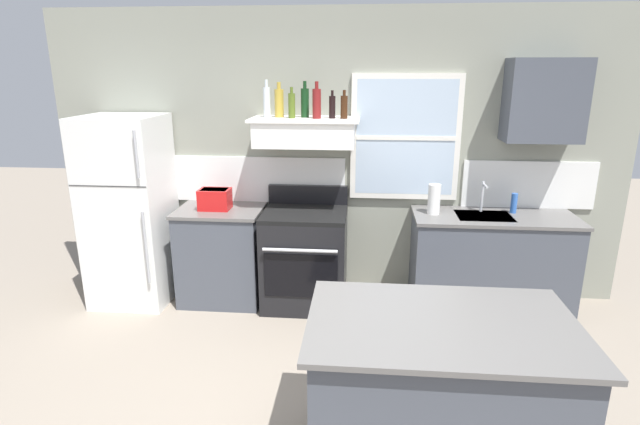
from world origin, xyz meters
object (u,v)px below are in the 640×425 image
(toaster, at_px, (215,199))
(kitchen_island, at_px, (437,396))
(bottle_balsamic_dark, at_px, (332,107))
(bottle_clear_tall, at_px, (267,101))
(bottle_olive_oil_square, at_px, (292,105))
(bottle_brown_stout, at_px, (344,107))
(paper_towel_roll, at_px, (434,199))
(bottle_champagne_gold_foil, at_px, (279,103))
(bottle_red_label_wine, at_px, (317,103))
(stove_range, at_px, (305,257))
(bottle_dark_green_wine, at_px, (305,102))
(refrigerator, at_px, (129,211))
(dish_soap_bottle, at_px, (514,203))

(toaster, height_order, kitchen_island, toaster)
(bottle_balsamic_dark, bearing_deg, bottle_clear_tall, 173.64)
(bottle_olive_oil_square, distance_m, bottle_brown_stout, 0.46)
(bottle_clear_tall, bearing_deg, paper_towel_roll, -3.77)
(toaster, relative_size, bottle_champagne_gold_foil, 0.98)
(bottle_champagne_gold_foil, relative_size, bottle_red_label_wine, 0.97)
(stove_range, xyz_separation_m, bottle_balsamic_dark, (0.24, 0.07, 1.38))
(bottle_champagne_gold_foil, xyz_separation_m, kitchen_island, (1.19, -2.09, -1.42))
(bottle_champagne_gold_foil, bearing_deg, toaster, -168.75)
(bottle_champagne_gold_foil, relative_size, bottle_balsamic_dark, 1.27)
(toaster, height_order, bottle_brown_stout, bottle_brown_stout)
(bottle_olive_oil_square, xyz_separation_m, bottle_dark_green_wine, (0.11, 0.08, 0.02))
(toaster, bearing_deg, paper_towel_roll, 0.70)
(bottle_champagne_gold_foil, xyz_separation_m, bottle_balsamic_dark, (0.48, -0.06, -0.03))
(refrigerator, distance_m, paper_towel_roll, 2.81)
(refrigerator, bearing_deg, bottle_olive_oil_square, 2.93)
(refrigerator, distance_m, bottle_red_label_wine, 2.02)
(bottle_champagne_gold_foil, bearing_deg, kitchen_island, -60.40)
(bottle_brown_stout, bearing_deg, bottle_olive_oil_square, 179.75)
(bottle_brown_stout, xyz_separation_m, paper_towel_roll, (0.81, -0.02, -0.80))
(bottle_olive_oil_square, bearing_deg, toaster, -176.61)
(bottle_champagne_gold_foil, relative_size, paper_towel_roll, 1.13)
(bottle_brown_stout, bearing_deg, refrigerator, -177.80)
(paper_towel_roll, bearing_deg, bottle_clear_tall, 176.23)
(bottle_olive_oil_square, relative_size, bottle_red_label_wine, 0.85)
(refrigerator, xyz_separation_m, toaster, (0.82, 0.04, 0.13))
(stove_range, distance_m, bottle_clear_tall, 1.47)
(bottle_champagne_gold_foil, relative_size, kitchen_island, 0.22)
(bottle_red_label_wine, relative_size, dish_soap_bottle, 1.74)
(refrigerator, height_order, bottle_balsamic_dark, bottle_balsamic_dark)
(bottle_champagne_gold_foil, distance_m, paper_towel_roll, 1.62)
(refrigerator, relative_size, bottle_brown_stout, 7.26)
(bottle_red_label_wine, height_order, bottle_balsamic_dark, bottle_red_label_wine)
(bottle_olive_oil_square, relative_size, kitchen_island, 0.19)
(bottle_red_label_wine, relative_size, kitchen_island, 0.22)
(bottle_balsamic_dark, bearing_deg, kitchen_island, -70.65)
(toaster, relative_size, bottle_brown_stout, 1.22)
(refrigerator, distance_m, kitchen_island, 3.28)
(bottle_red_label_wine, height_order, kitchen_island, bottle_red_label_wine)
(toaster, height_order, bottle_dark_green_wine, bottle_dark_green_wine)
(bottle_dark_green_wine, height_order, bottle_red_label_wine, same)
(refrigerator, relative_size, bottle_balsamic_dark, 7.38)
(bottle_olive_oil_square, xyz_separation_m, paper_towel_roll, (1.27, -0.02, -0.81))
(bottle_clear_tall, bearing_deg, refrigerator, -173.03)
(bottle_olive_oil_square, xyz_separation_m, bottle_brown_stout, (0.46, -0.00, -0.01))
(dish_soap_bottle, relative_size, kitchen_island, 0.13)
(bottle_olive_oil_square, height_order, bottle_brown_stout, bottle_olive_oil_square)
(dish_soap_bottle, xyz_separation_m, kitchen_island, (-0.93, -2.10, -0.54))
(paper_towel_roll, relative_size, dish_soap_bottle, 1.50)
(stove_range, relative_size, dish_soap_bottle, 6.06)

